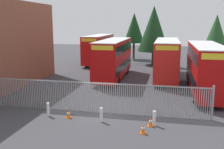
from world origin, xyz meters
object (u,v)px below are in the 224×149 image
traffic_cone_near_kerb (68,114)px  traffic_cone_mid_forecourt (151,122)px  double_decker_bus_near_gate (205,67)px  double_decker_bus_behind_fence_right (167,57)px  bollard_near_left (48,109)px  traffic_cone_by_gate (143,129)px  bollard_near_right (154,118)px  double_decker_bus_far_back (99,48)px  double_decker_bus_behind_fence_left (114,57)px  bollard_center_front (101,115)px

traffic_cone_near_kerb → traffic_cone_mid_forecourt: bearing=-3.6°
double_decker_bus_near_gate → traffic_cone_mid_forecourt: bearing=-115.1°
double_decker_bus_behind_fence_right → bollard_near_left: size_ratio=11.38×
double_decker_bus_near_gate → traffic_cone_by_gate: 11.49m
double_decker_bus_behind_fence_right → bollard_near_right: size_ratio=11.38×
double_decker_bus_near_gate → traffic_cone_by_gate: size_ratio=18.32×
traffic_cone_by_gate → traffic_cone_near_kerb: 5.39m
bollard_near_left → traffic_cone_by_gate: 6.84m
double_decker_bus_far_back → traffic_cone_by_gate: 27.62m
double_decker_bus_behind_fence_left → bollard_near_left: bearing=-97.7°
double_decker_bus_far_back → traffic_cone_by_gate: size_ratio=18.32×
double_decker_bus_near_gate → bollard_center_front: (-7.43, -9.01, -1.95)m
double_decker_bus_far_back → double_decker_bus_behind_fence_left: bearing=-67.0°
double_decker_bus_far_back → bollard_center_front: bearing=-75.0°
double_decker_bus_near_gate → bollard_center_front: bearing=-129.5°
bollard_near_right → traffic_cone_near_kerb: size_ratio=1.61×
double_decker_bus_far_back → bollard_near_right: 26.54m
double_decker_bus_near_gate → bollard_near_right: (-4.05, -8.94, -1.95)m
double_decker_bus_behind_fence_left → bollard_center_front: bearing=-81.8°
bollard_near_left → traffic_cone_mid_forecourt: size_ratio=1.61×
double_decker_bus_behind_fence_left → traffic_cone_by_gate: 15.98m
bollard_near_right → traffic_cone_near_kerb: 5.73m
double_decker_bus_behind_fence_left → bollard_center_front: (2.00, -13.78, -1.95)m
traffic_cone_mid_forecourt → traffic_cone_near_kerb: same height
bollard_near_left → double_decker_bus_behind_fence_right: bearing=61.8°
double_decker_bus_behind_fence_right → bollard_center_front: (-3.97, -14.88, -1.95)m
double_decker_bus_near_gate → double_decker_bus_behind_fence_left: 10.56m
bollard_near_left → bollard_near_right: 7.21m
double_decker_bus_behind_fence_right → traffic_cone_mid_forecourt: size_ratio=18.32×
traffic_cone_mid_forecourt → traffic_cone_by_gate: bearing=-106.3°
double_decker_bus_behind_fence_left → bollard_near_right: double_decker_bus_behind_fence_left is taller
double_decker_bus_far_back → traffic_cone_by_gate: (9.39, -25.89, -2.13)m
traffic_cone_mid_forecourt → traffic_cone_near_kerb: bearing=176.4°
bollard_near_left → traffic_cone_by_gate: bollard_near_left is taller
bollard_center_front → traffic_cone_near_kerb: 2.37m
double_decker_bus_far_back → traffic_cone_by_gate: double_decker_bus_far_back is taller
double_decker_bus_behind_fence_left → bollard_center_front: 14.06m
traffic_cone_mid_forecourt → bollard_near_right: bearing=38.6°
double_decker_bus_behind_fence_left → traffic_cone_near_kerb: 13.71m
double_decker_bus_behind_fence_left → bollard_near_right: bearing=-68.6°
double_decker_bus_behind_fence_left → traffic_cone_mid_forecourt: double_decker_bus_behind_fence_left is taller
bollard_near_left → traffic_cone_by_gate: (6.65, -1.61, -0.19)m
traffic_cone_by_gate → traffic_cone_mid_forecourt: 1.24m
double_decker_bus_behind_fence_left → traffic_cone_by_gate: double_decker_bus_behind_fence_left is taller
bollard_near_right → traffic_cone_mid_forecourt: bollard_near_right is taller
double_decker_bus_behind_fence_left → bollard_near_left: (-1.83, -13.48, -1.95)m
double_decker_bus_behind_fence_left → bollard_near_left: 13.74m
double_decker_bus_near_gate → double_decker_bus_behind_fence_left: size_ratio=1.00×
double_decker_bus_near_gate → traffic_cone_near_kerb: bearing=-138.1°
double_decker_bus_behind_fence_right → traffic_cone_mid_forecourt: bearing=-93.1°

